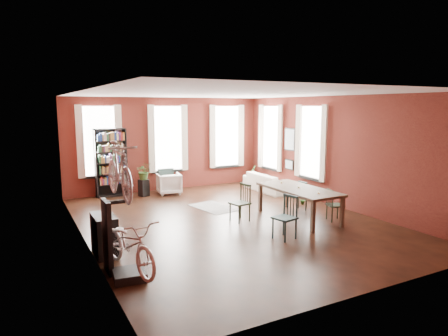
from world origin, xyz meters
TOP-DOWN VIEW (x-y plane):
  - room at (0.25, 0.62)m, footprint 9.00×9.04m
  - dining_table at (1.70, -0.63)m, footprint 1.09×2.38m
  - dining_chair_a at (0.42, -1.77)m, footprint 0.53×0.53m
  - dining_chair_b at (0.24, -0.12)m, footprint 0.51×0.51m
  - dining_chair_c at (2.41, -1.22)m, footprint 0.47×0.47m
  - dining_chair_d at (2.53, 0.06)m, footprint 0.40×0.40m
  - bookshelf at (-2.00, 4.30)m, footprint 1.00×0.32m
  - white_armchair at (-0.25, 3.75)m, footprint 0.84×0.80m
  - cream_sofa at (2.95, 2.60)m, footprint 0.61×2.08m
  - striped_rug at (0.26, 1.41)m, footprint 1.14×1.58m
  - bike_trainer at (-3.15, -2.27)m, footprint 0.58×0.58m
  - bike_wall_rack at (-3.40, -1.80)m, footprint 0.16×0.60m
  - console_table at (-3.28, -0.90)m, footprint 0.40×0.80m
  - plant_stand at (-1.09, 3.83)m, footprint 0.35×0.35m
  - plant_by_sofa at (3.01, 3.79)m, footprint 0.65×0.85m
  - plant_small at (2.77, 0.51)m, footprint 0.35×0.51m
  - bicycle_floor at (-3.13, -2.25)m, footprint 0.78×1.02m
  - bicycle_hung at (-3.15, -1.80)m, footprint 0.47×1.00m
  - plant_on_stand at (-1.07, 3.81)m, footprint 0.55×0.60m

SIDE VIEW (x-z plane):
  - striped_rug at x=0.26m, z-range 0.00..0.01m
  - bike_trainer at x=-3.15m, z-range 0.00..0.15m
  - plant_small at x=2.77m, z-range 0.00..0.17m
  - plant_by_sofa at x=3.01m, z-range 0.00..0.33m
  - plant_stand at x=-1.09m, z-range 0.00..0.55m
  - white_armchair at x=-0.25m, z-range 0.00..0.76m
  - console_table at x=-3.28m, z-range 0.00..0.80m
  - dining_chair_d at x=2.53m, z-range 0.00..0.80m
  - dining_table at x=1.70m, z-range 0.00..0.81m
  - dining_chair_c at x=2.41m, z-range 0.00..0.81m
  - cream_sofa at x=2.95m, z-range 0.00..0.81m
  - dining_chair_b at x=0.24m, z-range 0.00..0.94m
  - dining_chair_a at x=0.42m, z-range 0.00..0.96m
  - bike_wall_rack at x=-3.40m, z-range 0.00..1.30m
  - plant_on_stand at x=-1.07m, z-range 0.55..0.98m
  - bicycle_floor at x=-3.13m, z-range 0.15..1.89m
  - bookshelf at x=-2.00m, z-range 0.00..2.20m
  - bicycle_hung at x=-3.15m, z-range 1.30..2.96m
  - room at x=0.25m, z-range 0.53..3.75m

